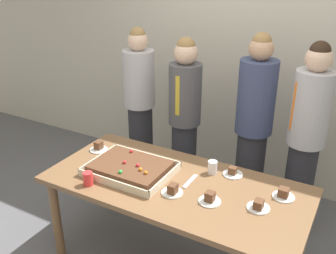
{
  "coord_description": "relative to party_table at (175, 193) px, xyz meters",
  "views": [
    {
      "loc": [
        1.09,
        -2.07,
        2.23
      ],
      "look_at": [
        -0.15,
        0.15,
        1.11
      ],
      "focal_mm": 40.61,
      "sensor_mm": 36.0,
      "label": 1
    }
  ],
  "objects": [
    {
      "name": "person_green_shirt_behind",
      "position": [
        0.26,
        0.96,
        0.22
      ],
      "size": [
        0.32,
        0.32,
        1.7
      ],
      "rotation": [
        0.0,
        0.0,
        -2.13
      ],
      "color": "#28282D",
      "rests_on": "ground_plane"
    },
    {
      "name": "drink_cup_nearest",
      "position": [
        -0.53,
        -0.33,
        0.14
      ],
      "size": [
        0.07,
        0.07,
        0.1
      ],
      "primitive_type": "cylinder",
      "color": "red",
      "rests_on": "party_table"
    },
    {
      "name": "party_table",
      "position": [
        0.0,
        0.0,
        0.0
      ],
      "size": [
        1.89,
        0.89,
        0.76
      ],
      "color": "brown",
      "rests_on": "ground_plane"
    },
    {
      "name": "plated_slice_far_left",
      "position": [
        0.72,
        0.19,
        0.11
      ],
      "size": [
        0.15,
        0.15,
        0.07
      ],
      "color": "white",
      "rests_on": "party_table"
    },
    {
      "name": "person_serving_front",
      "position": [
        -0.37,
        0.86,
        0.19
      ],
      "size": [
        0.3,
        0.3,
        1.63
      ],
      "rotation": [
        0.0,
        0.0,
        -1.57
      ],
      "color": "#28282D",
      "rests_on": "ground_plane"
    },
    {
      "name": "plated_slice_near_right",
      "position": [
        -0.8,
        0.13,
        0.11
      ],
      "size": [
        0.15,
        0.15,
        0.08
      ],
      "color": "white",
      "rests_on": "party_table"
    },
    {
      "name": "interior_back_panel",
      "position": [
        0.0,
        1.6,
        0.83
      ],
      "size": [
        8.0,
        0.12,
        3.0
      ],
      "primitive_type": "cube",
      "color": "beige",
      "rests_on": "ground_plane"
    },
    {
      "name": "drink_cup_middle",
      "position": [
        0.18,
        0.25,
        0.14
      ],
      "size": [
        0.07,
        0.07,
        0.1
      ],
      "primitive_type": "cylinder",
      "color": "white",
      "rests_on": "party_table"
    },
    {
      "name": "plated_slice_near_left",
      "position": [
        0.05,
        -0.13,
        0.11
      ],
      "size": [
        0.15,
        0.15,
        0.08
      ],
      "color": "white",
      "rests_on": "party_table"
    },
    {
      "name": "plated_slice_far_right",
      "position": [
        0.31,
        -0.1,
        0.11
      ],
      "size": [
        0.15,
        0.15,
        0.08
      ],
      "color": "white",
      "rests_on": "party_table"
    },
    {
      "name": "person_striped_tie_right",
      "position": [
        0.71,
        0.93,
        0.22
      ],
      "size": [
        0.3,
        0.3,
        1.68
      ],
      "rotation": [
        0.0,
        0.0,
        -2.41
      ],
      "color": "#28282D",
      "rests_on": "ground_plane"
    },
    {
      "name": "plated_slice_center_back",
      "position": [
        0.61,
        -0.02,
        0.11
      ],
      "size": [
        0.15,
        0.15,
        0.07
      ],
      "color": "white",
      "rests_on": "party_table"
    },
    {
      "name": "person_far_right_suit",
      "position": [
        -0.88,
        0.89,
        0.2
      ],
      "size": [
        0.31,
        0.31,
        1.66
      ],
      "rotation": [
        0.0,
        0.0,
        -1.06
      ],
      "color": "#28282D",
      "rests_on": "ground_plane"
    },
    {
      "name": "plated_slice_center_front",
      "position": [
        0.32,
        0.3,
        0.1
      ],
      "size": [
        0.15,
        0.15,
        0.06
      ],
      "color": "white",
      "rests_on": "party_table"
    },
    {
      "name": "sheet_cake",
      "position": [
        -0.36,
        -0.04,
        0.12
      ],
      "size": [
        0.62,
        0.47,
        0.1
      ],
      "color": "beige",
      "rests_on": "party_table"
    },
    {
      "name": "cake_server_utensil",
      "position": [
        0.09,
        0.06,
        0.09
      ],
      "size": [
        0.03,
        0.2,
        0.01
      ],
      "primitive_type": "cube",
      "color": "silver",
      "rests_on": "party_table"
    }
  ]
}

